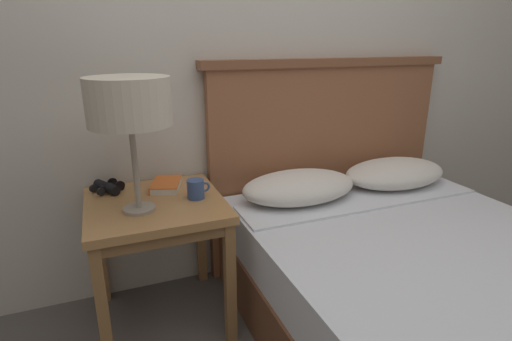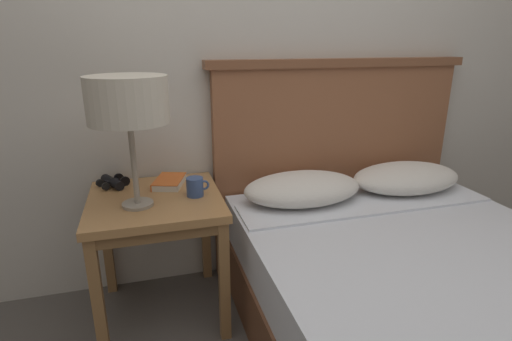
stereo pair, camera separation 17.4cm
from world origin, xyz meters
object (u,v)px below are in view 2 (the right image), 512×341
(coffee_mug, at_px, (195,187))
(nightstand, at_px, (156,214))
(bed, at_px, (434,305))
(book_on_nightstand, at_px, (169,182))
(binoculars_pair, at_px, (113,182))
(table_lamp, at_px, (128,102))

(coffee_mug, bearing_deg, nightstand, 169.51)
(bed, relative_size, book_on_nightstand, 8.89)
(book_on_nightstand, bearing_deg, binoculars_pair, 168.85)
(binoculars_pair, height_order, coffee_mug, coffee_mug)
(nightstand, xyz_separation_m, book_on_nightstand, (0.07, 0.14, 0.10))
(table_lamp, bearing_deg, coffee_mug, 10.40)
(coffee_mug, bearing_deg, table_lamp, -169.60)
(table_lamp, height_order, book_on_nightstand, table_lamp)
(table_lamp, bearing_deg, nightstand, 47.21)
(table_lamp, relative_size, book_on_nightstand, 2.36)
(book_on_nightstand, bearing_deg, nightstand, -116.89)
(table_lamp, bearing_deg, bed, -27.24)
(nightstand, xyz_separation_m, coffee_mug, (0.18, -0.03, 0.12))
(nightstand, distance_m, table_lamp, 0.53)
(nightstand, height_order, book_on_nightstand, book_on_nightstand)
(nightstand, bearing_deg, table_lamp, -132.79)
(binoculars_pair, bearing_deg, nightstand, -46.11)
(bed, distance_m, book_on_nightstand, 1.27)
(table_lamp, distance_m, coffee_mug, 0.47)
(table_lamp, distance_m, book_on_nightstand, 0.50)
(table_lamp, bearing_deg, binoculars_pair, 112.63)
(book_on_nightstand, distance_m, binoculars_pair, 0.26)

